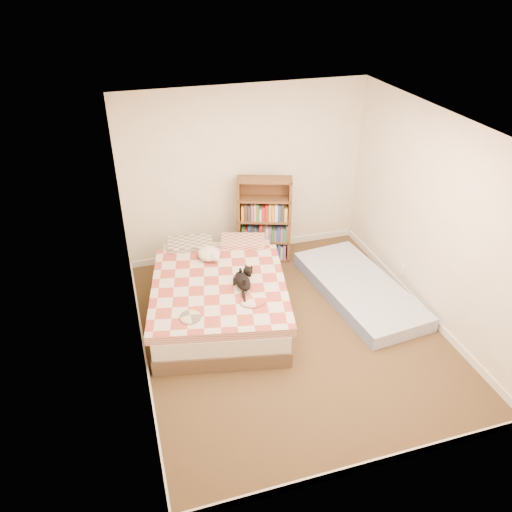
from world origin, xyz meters
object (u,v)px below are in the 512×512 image
object	(u,v)px
black_cat	(242,280)
white_dog	(210,254)
bed	(219,293)
bookshelf	(264,228)
floor_mattress	(359,289)

from	to	relation	value
black_cat	white_dog	size ratio (longest dim) A/B	1.65
bed	black_cat	xyz separation A→B (m)	(0.24, -0.26, 0.32)
bookshelf	white_dog	bearing A→B (deg)	-125.94
floor_mattress	black_cat	xyz separation A→B (m)	(-1.63, -0.05, 0.50)
bookshelf	white_dog	world-z (taller)	bookshelf
bookshelf	floor_mattress	size ratio (longest dim) A/B	0.62
bookshelf	floor_mattress	world-z (taller)	bookshelf
bed	bookshelf	bearing A→B (deg)	60.68
bed	floor_mattress	xyz separation A→B (m)	(1.87, -0.21, -0.17)
bookshelf	black_cat	distance (m)	1.52
bed	white_dog	world-z (taller)	white_dog
black_cat	bed	bearing A→B (deg)	166.03
bed	black_cat	distance (m)	0.48
floor_mattress	white_dog	distance (m)	2.04
floor_mattress	white_dog	xyz separation A→B (m)	(-1.87, 0.62, 0.51)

